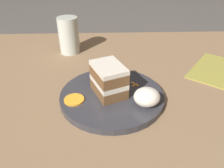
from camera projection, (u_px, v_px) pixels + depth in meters
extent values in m
plane|color=#4C4742|center=(130.00, 103.00, 0.63)|extent=(6.00, 6.00, 0.00)
cube|color=#846647|center=(130.00, 99.00, 0.62)|extent=(1.32, 1.06, 0.02)
cylinder|color=#333338|center=(112.00, 96.00, 0.60)|extent=(0.28, 0.28, 0.02)
cube|color=brown|center=(109.00, 88.00, 0.59)|extent=(0.10, 0.12, 0.03)
cube|color=silver|center=(109.00, 81.00, 0.58)|extent=(0.10, 0.12, 0.01)
cube|color=brown|center=(109.00, 74.00, 0.57)|extent=(0.10, 0.12, 0.03)
cube|color=silver|center=(109.00, 67.00, 0.56)|extent=(0.10, 0.12, 0.01)
ellipsoid|color=silver|center=(147.00, 97.00, 0.54)|extent=(0.07, 0.06, 0.05)
cylinder|color=orange|center=(74.00, 100.00, 0.57)|extent=(0.05, 0.05, 0.00)
cube|color=orange|center=(135.00, 85.00, 0.63)|extent=(0.02, 0.01, 0.00)
cube|color=orange|center=(125.00, 80.00, 0.65)|extent=(0.01, 0.01, 0.00)
cube|color=orange|center=(135.00, 84.00, 0.63)|extent=(0.02, 0.02, 0.00)
cube|color=orange|center=(115.00, 77.00, 0.66)|extent=(0.01, 0.02, 0.00)
cylinder|color=beige|center=(69.00, 35.00, 0.83)|extent=(0.08, 0.08, 0.14)
cylinder|color=silver|center=(70.00, 46.00, 0.86)|extent=(0.07, 0.07, 0.05)
cube|color=#9E933D|center=(222.00, 71.00, 0.73)|extent=(0.28, 0.29, 0.00)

